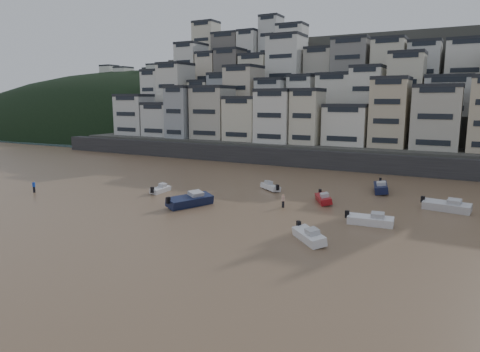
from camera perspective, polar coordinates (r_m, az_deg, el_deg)
The scene contains 14 objects.
sea_strip at distance 216.14m, azimuth -13.61°, elevation 6.34°, with size 340.00×340.00×0.00m, color #4C606D.
harbor_wall at distance 84.91m, azimuth 11.64°, elevation 2.13°, with size 140.00×3.00×3.50m, color #38383A.
hillside at distance 122.00m, azimuth 19.51°, elevation 9.45°, with size 141.04×66.00×50.00m.
headland at distance 198.76m, azimuth -12.30°, elevation 6.09°, with size 216.00×135.00×53.33m.
boat_b at distance 41.37m, azimuth 9.17°, elevation -7.69°, with size 5.08×1.66×1.39m, color white, non-canonical shape.
boat_h at distance 63.76m, azimuth 4.08°, elevation -1.34°, with size 4.46×1.46×1.22m, color silver, non-canonical shape.
boat_e at distance 56.92m, azimuth 11.05°, elevation -2.85°, with size 4.82×1.58×1.32m, color maroon, non-canonical shape.
boat_f at distance 63.02m, azimuth -10.55°, elevation -1.67°, with size 4.11×1.35×1.12m, color silver, non-canonical shape.
boat_g at distance 57.32m, azimuth 25.85°, elevation -3.46°, with size 5.84×1.91×1.59m, color silver, non-canonical shape.
boat_i at distance 65.64m, azimuth 18.27°, elevation -1.28°, with size 6.25×2.05×1.70m, color #121839, non-canonical shape.
boat_d at distance 48.08m, azimuth 17.00°, elevation -5.46°, with size 5.23×1.71×1.43m, color white, non-canonical shape.
boat_c at distance 54.30m, azimuth -6.69°, elevation -3.09°, with size 6.65×2.17×1.81m, color #141C3F, non-canonical shape.
person_blue at distance 68.72m, azimuth -25.78°, elevation -1.28°, with size 0.44×0.44×1.74m, color blue, non-canonical shape.
person_pink at distance 53.59m, azimuth 5.77°, elevation -3.29°, with size 0.44×0.44×1.74m, color #D3A895, non-canonical shape.
Camera 1 is at (34.01, -15.63, 13.27)m, focal length 32.00 mm.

